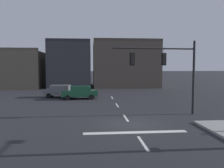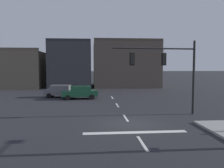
% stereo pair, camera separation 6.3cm
% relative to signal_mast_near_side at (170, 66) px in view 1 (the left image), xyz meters
% --- Properties ---
extents(ground_plane, '(400.00, 400.00, 0.00)m').
position_rel_signal_mast_near_side_xyz_m(ground_plane, '(-3.80, -2.83, -4.10)').
color(ground_plane, '#232328').
extents(stop_bar_paint, '(6.40, 0.50, 0.01)m').
position_rel_signal_mast_near_side_xyz_m(stop_bar_paint, '(-3.80, -4.83, -4.10)').
color(stop_bar_paint, silver).
rests_on(stop_bar_paint, ground).
extents(lane_centreline, '(0.16, 26.40, 0.01)m').
position_rel_signal_mast_near_side_xyz_m(lane_centreline, '(-3.80, -0.83, -4.10)').
color(lane_centreline, silver).
rests_on(lane_centreline, ground).
extents(signal_mast_near_side, '(7.03, 0.70, 6.22)m').
position_rel_signal_mast_near_side_xyz_m(signal_mast_near_side, '(0.00, 0.00, 0.00)').
color(signal_mast_near_side, black).
rests_on(signal_mast_near_side, ground).
extents(car_lot_nearside, '(4.61, 2.34, 1.61)m').
position_rel_signal_mast_near_side_xyz_m(car_lot_nearside, '(-7.95, 10.22, -3.25)').
color(car_lot_nearside, '#143D28').
rests_on(car_lot_nearside, ground).
extents(car_lot_middle, '(4.59, 2.26, 1.61)m').
position_rel_signal_mast_near_side_xyz_m(car_lot_middle, '(-10.45, 12.09, -3.25)').
color(car_lot_middle, slate).
rests_on(car_lot_middle, ground).
extents(building_row, '(31.29, 11.68, 9.20)m').
position_rel_signal_mast_near_side_xyz_m(building_row, '(-7.60, 28.64, 0.00)').
color(building_row, '#665B4C').
rests_on(building_row, ground).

